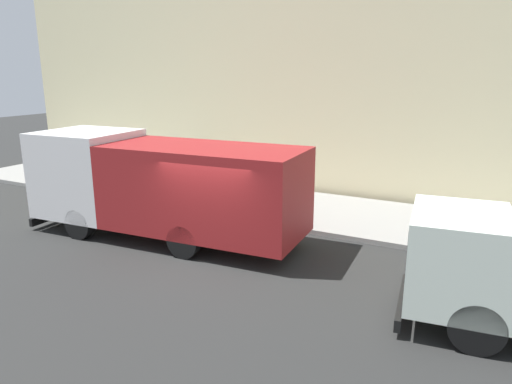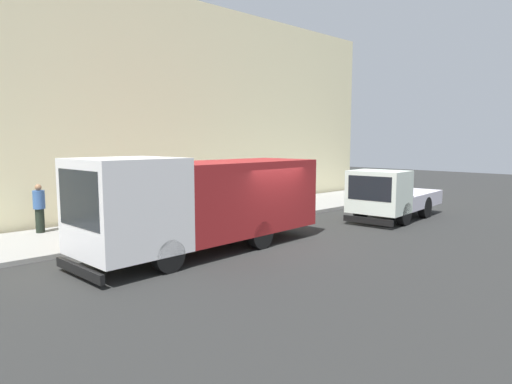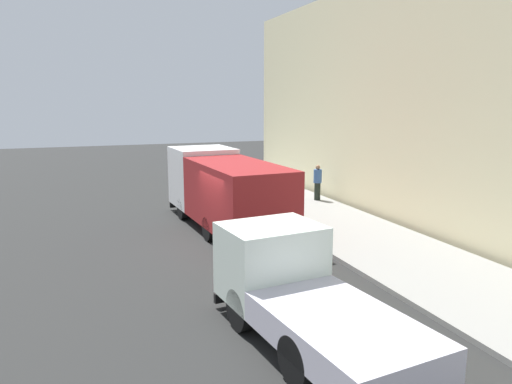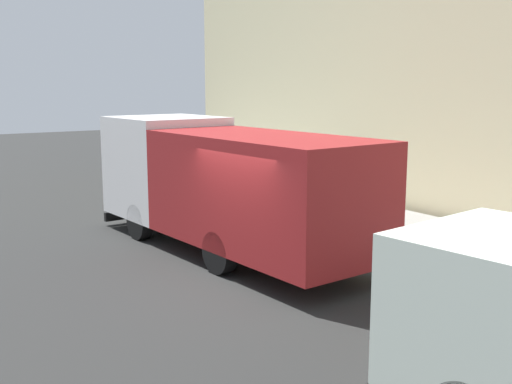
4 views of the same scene
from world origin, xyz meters
name	(u,v)px [view 1 (image 1 of 4)]	position (x,y,z in m)	size (l,w,h in m)	color
ground	(212,260)	(0.00, 0.00, 0.00)	(80.00, 80.00, 0.00)	#272726
sidewalk	(291,207)	(5.12, 0.00, 0.07)	(4.24, 30.00, 0.14)	gray
building_facade	(322,63)	(7.74, 0.00, 4.96)	(0.50, 30.00, 9.92)	beige
large_utility_truck	(161,183)	(0.84, 2.18, 1.60)	(2.96, 8.29, 2.94)	white
pedestrian_walking	(190,160)	(6.50, 5.21, 1.05)	(0.56, 0.56, 1.73)	black
traffic_cone_orange	(148,189)	(3.56, 5.02, 0.47)	(0.46, 0.46, 0.66)	orange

